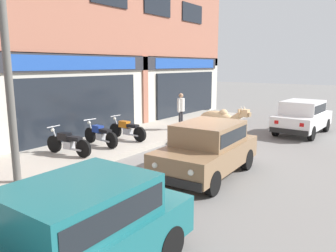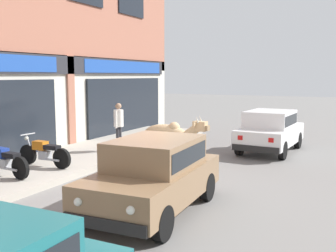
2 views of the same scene
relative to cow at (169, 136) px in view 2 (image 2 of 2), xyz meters
name	(u,v)px [view 2 (image 2 of 2)]	position (x,y,z in m)	size (l,w,h in m)	color
ground_plane	(141,194)	(-2.29, -0.43, -1.01)	(90.00, 90.00, 0.00)	slate
sidewalk	(22,173)	(-2.29, 3.27, -0.92)	(19.00, 3.00, 0.18)	#A8A093
cow	(169,136)	(0.00, 0.00, 0.00)	(0.63, 2.15, 1.61)	tan
car_1	(154,172)	(-3.15, -1.24, -0.19)	(3.67, 1.73, 1.46)	black
car_3	(270,129)	(4.09, -1.98, -0.19)	(3.69, 1.81, 1.46)	black
motorcycle_1	(4,161)	(-2.94, 3.15, -0.44)	(0.55, 1.81, 0.88)	black
motorcycle_2	(44,153)	(-1.71, 3.00, -0.44)	(0.52, 1.81, 0.88)	black
pedestrian	(119,122)	(1.11, 2.39, 0.16)	(0.50, 0.32, 1.60)	#2D2D33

